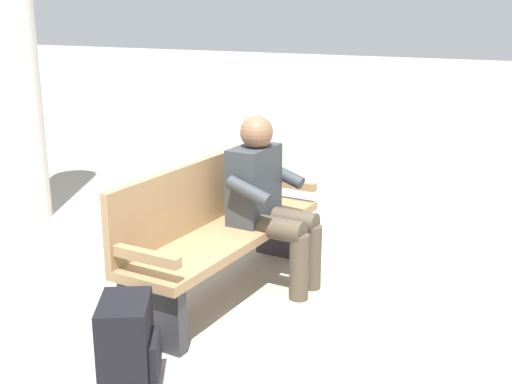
% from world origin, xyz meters
% --- Properties ---
extents(ground_plane, '(40.00, 40.00, 0.00)m').
position_xyz_m(ground_plane, '(0.00, 0.00, 0.00)').
color(ground_plane, '#A89E8E').
extents(bench_near, '(1.84, 0.64, 0.90)m').
position_xyz_m(bench_near, '(-0.01, -0.07, 0.46)').
color(bench_near, '#9E7A51').
rests_on(bench_near, ground).
extents(person_seated, '(0.60, 0.60, 1.18)m').
position_xyz_m(person_seated, '(-0.26, 0.18, 0.63)').
color(person_seated, '#33383D').
rests_on(person_seated, ground).
extents(backpack, '(0.43, 0.39, 0.48)m').
position_xyz_m(backpack, '(1.20, 0.05, 0.23)').
color(backpack, black).
rests_on(backpack, ground).
extents(support_pillar, '(0.49, 0.49, 3.00)m').
position_xyz_m(support_pillar, '(-0.70, -2.46, 1.50)').
color(support_pillar, silver).
rests_on(support_pillar, ground).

